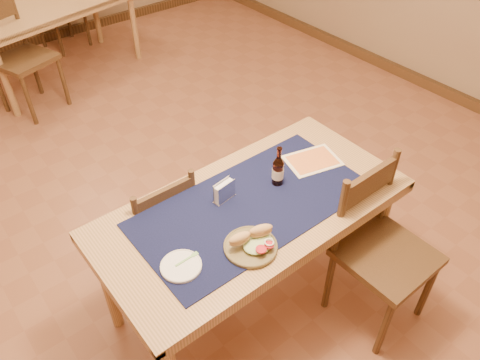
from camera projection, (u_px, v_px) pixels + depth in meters
room at (155, 30)px, 2.40m from camera, size 6.04×7.04×2.84m
main_table at (252, 217)px, 2.41m from camera, size 1.60×0.80×0.75m
placemat at (252, 205)px, 2.35m from camera, size 1.20×0.60×0.01m
baseboard at (178, 215)px, 3.29m from camera, size 6.00×7.00×0.10m
back_table at (48, 11)px, 4.50m from camera, size 1.78×1.16×0.75m
chair_main_far at (158, 225)px, 2.68m from camera, size 0.39×0.39×0.85m
chair_main_near at (381, 248)px, 2.46m from camera, size 0.45×0.45×0.97m
chair_back_near at (19, 56)px, 4.12m from camera, size 0.59×0.59×1.00m
chair_back_far at (60, 5)px, 5.12m from camera, size 0.51×0.51×0.93m
sandwich_plate at (252, 243)px, 2.12m from camera, size 0.25×0.25×0.09m
side_plate at (181, 266)px, 2.05m from camera, size 0.18×0.18×0.02m
fork at (189, 258)px, 2.07m from camera, size 0.12×0.02×0.00m
beer_bottle at (278, 170)px, 2.42m from camera, size 0.06×0.06×0.23m
napkin_holder at (224, 191)px, 2.35m from camera, size 0.13×0.06×0.11m
menu_card at (312, 160)px, 2.61m from camera, size 0.34×0.28×0.01m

